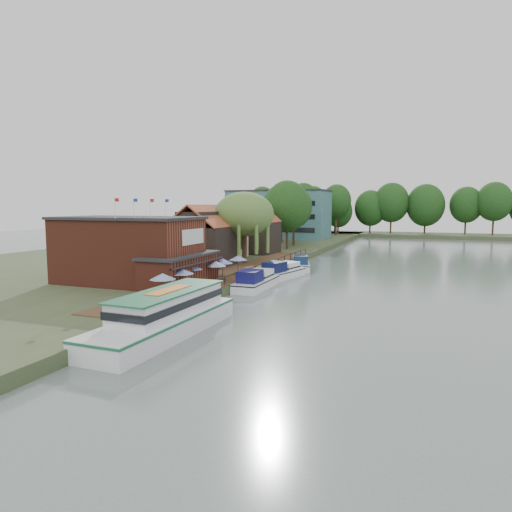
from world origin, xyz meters
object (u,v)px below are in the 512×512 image
(umbrella_4, at_px, (223,269))
(umbrella_3, at_px, (216,272))
(cottage_b, at_px, (213,231))
(willow, at_px, (244,228))
(cottage_a, at_px, (201,236))
(cruiser_0, at_px, (256,279))
(cruiser_1, at_px, (282,269))
(umbrella_0, at_px, (163,287))
(umbrella_1, at_px, (182,281))
(hotel_block, at_px, (279,214))
(umbrella_2, at_px, (192,276))
(cottage_c, at_px, (256,229))
(umbrella_5, at_px, (238,265))
(tour_boat, at_px, (164,313))
(swan, at_px, (174,326))
(pub, at_px, (143,250))
(cruiser_2, at_px, (300,262))

(umbrella_4, bearing_deg, umbrella_3, -80.82)
(cottage_b, height_order, willow, willow)
(cottage_a, xyz_separation_m, cruiser_0, (11.46, -8.38, -4.07))
(willow, height_order, cruiser_1, willow)
(cottage_a, distance_m, umbrella_0, 23.37)
(cottage_a, distance_m, umbrella_3, 15.04)
(umbrella_1, distance_m, cruiser_0, 10.77)
(hotel_block, xyz_separation_m, umbrella_0, (14.75, -77.85, -4.86))
(umbrella_3, height_order, cruiser_1, umbrella_3)
(umbrella_4, bearing_deg, willow, 103.01)
(cottage_a, height_order, umbrella_2, cottage_a)
(cottage_b, relative_size, umbrella_2, 4.04)
(cottage_c, distance_m, umbrella_5, 26.52)
(umbrella_0, xyz_separation_m, umbrella_4, (0.15, 12.14, 0.00))
(umbrella_5, bearing_deg, tour_boat, -80.91)
(hotel_block, distance_m, swan, 84.85)
(cruiser_0, bearing_deg, hotel_block, 105.72)
(cottage_a, distance_m, umbrella_1, 20.17)
(umbrella_0, bearing_deg, tour_boat, -57.19)
(umbrella_3, relative_size, cruiser_1, 0.25)
(cottage_a, distance_m, tour_boat, 30.86)
(cottage_a, relative_size, umbrella_1, 3.58)
(cottage_b, xyz_separation_m, umbrella_3, (11.30, -22.19, -2.96))
(umbrella_2, bearing_deg, cruiser_1, 72.48)
(cottage_b, bearing_deg, pub, -80.91)
(cruiser_0, relative_size, cruiser_1, 1.01)
(cottage_a, distance_m, umbrella_2, 17.15)
(umbrella_1, bearing_deg, cruiser_2, 81.34)
(willow, bearing_deg, umbrella_3, -77.54)
(cottage_c, distance_m, tour_boat, 48.62)
(cottage_b, height_order, swan, cottage_b)
(hotel_block, bearing_deg, umbrella_2, -78.85)
(pub, height_order, cruiser_0, pub)
(pub, relative_size, umbrella_5, 8.42)
(umbrella_0, distance_m, cruiser_0, 14.01)
(cottage_b, xyz_separation_m, cruiser_1, (14.86, -10.16, -4.08))
(umbrella_3, xyz_separation_m, umbrella_5, (0.06, 5.89, 0.00))
(hotel_block, relative_size, umbrella_2, 10.69)
(pub, distance_m, tour_boat, 17.41)
(willow, bearing_deg, umbrella_2, -82.81)
(swan, bearing_deg, cruiser_0, 90.53)
(pub, xyz_separation_m, tour_boat, (10.88, -13.26, -2.99))
(tour_boat, bearing_deg, willow, 103.56)
(umbrella_3, height_order, umbrella_4, same)
(umbrella_1, distance_m, umbrella_2, 3.13)
(umbrella_1, height_order, umbrella_2, same)
(pub, bearing_deg, umbrella_1, -27.06)
(pub, height_order, umbrella_3, pub)
(umbrella_0, distance_m, umbrella_5, 15.56)
(cruiser_0, height_order, cruiser_2, cruiser_0)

